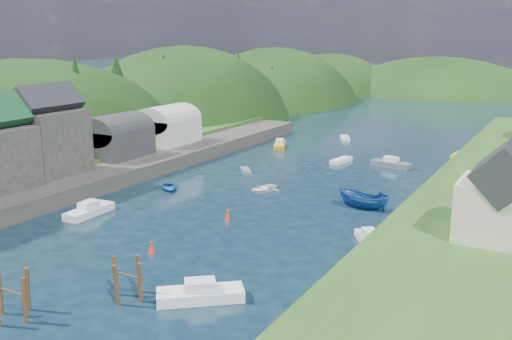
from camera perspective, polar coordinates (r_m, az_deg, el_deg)
The scene contains 13 objects.
ground at distance 86.02m, azimuth 7.22°, elevation 0.38°, with size 600.00×600.00×0.00m, color black.
hillside_left at distance 130.92m, azimuth -7.06°, elevation 1.31°, with size 44.00×245.56×52.00m.
far_hills at distance 206.17m, azimuth 20.75°, elevation 4.20°, with size 103.00×68.00×44.00m.
hill_trees at distance 96.81m, azimuth 11.03°, elevation 8.34°, with size 90.85×151.67×12.40m.
quay_left at distance 75.40m, azimuth -19.23°, elevation -1.36°, with size 12.00×110.00×2.00m, color #2D2B28.
terrace_left_grass at distance 80.63m, azimuth -22.56°, elevation -0.53°, with size 12.00×110.00×2.50m, color #234719.
boat_sheds at distance 89.14m, azimuth -11.18°, elevation 4.15°, with size 7.00×21.00×7.50m.
terrace_right at distance 70.38m, azimuth 23.18°, elevation -2.57°, with size 16.00×120.00×2.40m, color #234719.
piling_cluster_near at distance 43.92m, azimuth -23.19°, elevation -11.83°, with size 3.10×2.90×3.87m.
piling_cluster_far at distance 44.31m, azimuth -12.68°, elevation -10.90°, with size 2.87×2.71×3.71m.
channel_buoy_near at distance 52.83m, azimuth -10.40°, elevation -7.66°, with size 0.70×0.70×1.10m.
channel_buoy_far at distance 61.01m, azimuth -2.87°, elevation -4.54°, with size 0.70×0.70×1.10m.
moored_boats at distance 62.62m, azimuth -3.69°, elevation -3.92°, with size 37.08×82.88×2.28m.
Camera 1 is at (31.45, -27.70, 19.32)m, focal length 40.00 mm.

